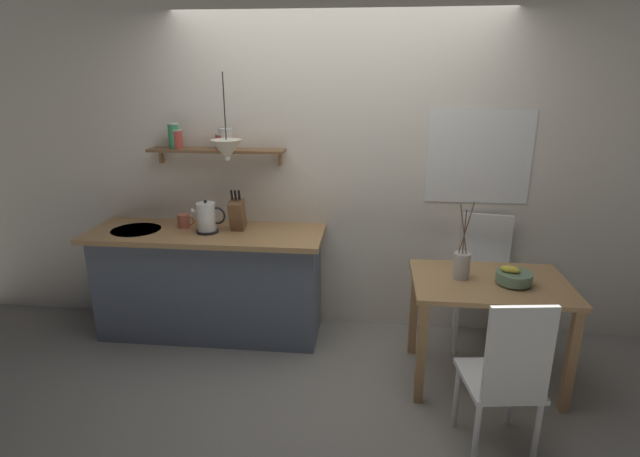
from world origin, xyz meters
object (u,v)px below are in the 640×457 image
object	(u,v)px
fruit_bowl	(514,277)
coffee_mug_by_sink	(184,221)
electric_kettle	(207,218)
knife_block	(237,214)
dining_table	(489,298)
dining_chair_near	(506,375)
pendant_lamp	(227,150)
twig_vase	(461,265)
dining_chair_far	(484,275)

from	to	relation	value
fruit_bowl	coffee_mug_by_sink	size ratio (longest dim) A/B	1.69
coffee_mug_by_sink	electric_kettle	bearing A→B (deg)	-23.75
electric_kettle	fruit_bowl	bearing A→B (deg)	-11.39
knife_block	coffee_mug_by_sink	distance (m)	0.45
dining_table	electric_kettle	world-z (taller)	electric_kettle
electric_kettle	dining_table	bearing A→B (deg)	-11.19
knife_block	coffee_mug_by_sink	size ratio (longest dim) A/B	2.41
fruit_bowl	knife_block	bearing A→B (deg)	165.39
dining_table	knife_block	world-z (taller)	knife_block
dining_chair_near	electric_kettle	world-z (taller)	electric_kettle
knife_block	pendant_lamp	distance (m)	0.53
pendant_lamp	twig_vase	bearing A→B (deg)	-10.70
twig_vase	coffee_mug_by_sink	world-z (taller)	twig_vase
dining_chair_far	coffee_mug_by_sink	xyz separation A→B (m)	(-2.35, -0.06, 0.38)
fruit_bowl	twig_vase	xyz separation A→B (m)	(-0.32, 0.07, 0.04)
dining_chair_near	dining_chair_far	bearing A→B (deg)	83.50
dining_chair_near	knife_block	xyz separation A→B (m)	(-1.76, 1.23, 0.49)
twig_vase	dining_table	bearing A→B (deg)	-9.82
fruit_bowl	coffee_mug_by_sink	bearing A→B (deg)	167.39
dining_chair_near	electric_kettle	bearing A→B (deg)	149.71
dining_table	coffee_mug_by_sink	distance (m)	2.34
twig_vase	coffee_mug_by_sink	xyz separation A→B (m)	(-2.07, 0.47, 0.10)
knife_block	twig_vase	bearing A→B (deg)	-15.17
pendant_lamp	fruit_bowl	bearing A→B (deg)	-10.88
dining_chair_near	pendant_lamp	distance (m)	2.32
dining_table	dining_chair_far	size ratio (longest dim) A/B	1.00
dining_table	coffee_mug_by_sink	world-z (taller)	coffee_mug_by_sink
dining_table	dining_chair_far	xyz separation A→B (m)	(0.09, 0.56, -0.07)
dining_table	electric_kettle	distance (m)	2.11
fruit_bowl	dining_table	bearing A→B (deg)	165.47
fruit_bowl	electric_kettle	bearing A→B (deg)	168.61
dining_chair_far	electric_kettle	xyz separation A→B (m)	(-2.13, -0.16, 0.44)
twig_vase	electric_kettle	bearing A→B (deg)	168.67
dining_table	twig_vase	world-z (taller)	twig_vase
dining_table	twig_vase	xyz separation A→B (m)	(-0.19, 0.03, 0.22)
electric_kettle	knife_block	world-z (taller)	knife_block
electric_kettle	coffee_mug_by_sink	xyz separation A→B (m)	(-0.22, 0.10, -0.06)
dining_chair_near	pendant_lamp	xyz separation A→B (m)	(-1.78, 1.10, 1.00)
coffee_mug_by_sink	pendant_lamp	xyz separation A→B (m)	(0.43, -0.16, 0.59)
dining_chair_far	knife_block	size ratio (longest dim) A/B	3.10
fruit_bowl	electric_kettle	size ratio (longest dim) A/B	0.88
twig_vase	coffee_mug_by_sink	distance (m)	2.13
dining_chair_far	electric_kettle	size ratio (longest dim) A/B	3.90
dining_table	fruit_bowl	xyz separation A→B (m)	(0.13, -0.03, 0.17)
pendant_lamp	knife_block	bearing A→B (deg)	83.79
dining_chair_near	twig_vase	bearing A→B (deg)	99.36
dining_chair_far	electric_kettle	bearing A→B (deg)	-175.80
fruit_bowl	dining_chair_near	bearing A→B (deg)	-105.05
dining_chair_near	knife_block	world-z (taller)	knife_block
dining_table	fruit_bowl	bearing A→B (deg)	-14.53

